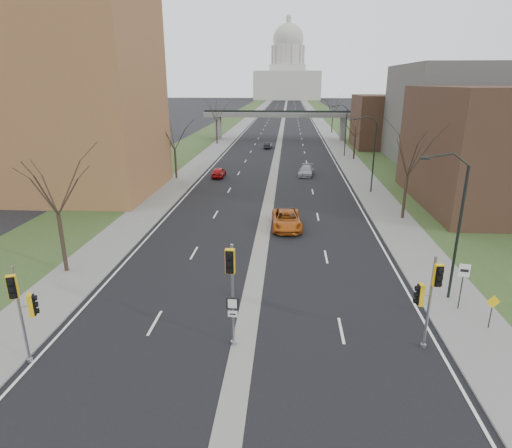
# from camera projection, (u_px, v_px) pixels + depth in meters

# --- Properties ---
(ground) EXTENTS (700.00, 700.00, 0.00)m
(ground) POSITION_uv_depth(u_px,v_px,m) (243.00, 349.00, 20.90)
(ground) COLOR black
(ground) RESTS_ON ground
(road_surface) EXTENTS (20.00, 600.00, 0.01)m
(road_surface) POSITION_uv_depth(u_px,v_px,m) (284.00, 116.00, 162.82)
(road_surface) COLOR black
(road_surface) RESTS_ON ground
(median_strip) EXTENTS (1.20, 600.00, 0.02)m
(median_strip) POSITION_uv_depth(u_px,v_px,m) (284.00, 116.00, 162.82)
(median_strip) COLOR gray
(median_strip) RESTS_ON ground
(sidewalk_right) EXTENTS (4.00, 600.00, 0.12)m
(sidewalk_right) POSITION_uv_depth(u_px,v_px,m) (316.00, 116.00, 161.94)
(sidewalk_right) COLOR gray
(sidewalk_right) RESTS_ON ground
(sidewalk_left) EXTENTS (4.00, 600.00, 0.12)m
(sidewalk_left) POSITION_uv_depth(u_px,v_px,m) (253.00, 116.00, 163.66)
(sidewalk_left) COLOR gray
(sidewalk_left) RESTS_ON ground
(grass_verge_right) EXTENTS (8.00, 600.00, 0.10)m
(grass_verge_right) POSITION_uv_depth(u_px,v_px,m) (332.00, 116.00, 161.52)
(grass_verge_right) COLOR #273C1B
(grass_verge_right) RESTS_ON ground
(grass_verge_left) EXTENTS (8.00, 600.00, 0.10)m
(grass_verge_left) POSITION_uv_depth(u_px,v_px,m) (237.00, 116.00, 164.09)
(grass_verge_left) COLOR #273C1B
(grass_verge_left) RESTS_ON ground
(apartment_building) EXTENTS (25.00, 16.00, 22.00)m
(apartment_building) POSITION_uv_depth(u_px,v_px,m) (38.00, 95.00, 47.67)
(apartment_building) COLOR #9C623E
(apartment_building) RESTS_ON ground
(commercial_block_near) EXTENTS (16.00, 20.00, 12.00)m
(commercial_block_near) POSITION_uv_depth(u_px,v_px,m) (503.00, 148.00, 43.78)
(commercial_block_near) COLOR #483421
(commercial_block_near) RESTS_ON ground
(commercial_block_mid) EXTENTS (18.00, 22.00, 15.00)m
(commercial_block_mid) POSITION_uv_depth(u_px,v_px,m) (458.00, 116.00, 65.73)
(commercial_block_mid) COLOR #5C5A54
(commercial_block_mid) RESTS_ON ground
(commercial_block_far) EXTENTS (14.00, 14.00, 10.00)m
(commercial_block_far) POSITION_uv_depth(u_px,v_px,m) (391.00, 122.00, 83.98)
(commercial_block_far) COLOR #483421
(commercial_block_far) RESTS_ON ground
(pedestrian_bridge) EXTENTS (34.00, 3.00, 6.45)m
(pedestrian_bridge) POSITION_uv_depth(u_px,v_px,m) (280.00, 118.00, 95.06)
(pedestrian_bridge) COLOR slate
(pedestrian_bridge) RESTS_ON ground
(capitol) EXTENTS (48.00, 42.00, 55.75)m
(capitol) POSITION_uv_depth(u_px,v_px,m) (287.00, 73.00, 317.79)
(capitol) COLOR #BCB8AB
(capitol) RESTS_ON ground
(streetlight_near) EXTENTS (2.61, 0.20, 8.70)m
(streetlight_near) POSITION_uv_depth(u_px,v_px,m) (450.00, 186.00, 23.60)
(streetlight_near) COLOR black
(streetlight_near) RESTS_ON sidewalk_right
(streetlight_mid) EXTENTS (2.61, 0.20, 8.70)m
(streetlight_mid) POSITION_uv_depth(u_px,v_px,m) (369.00, 133.00, 48.19)
(streetlight_mid) COLOR black
(streetlight_mid) RESTS_ON sidewalk_right
(streetlight_far) EXTENTS (2.61, 0.20, 8.70)m
(streetlight_far) POSITION_uv_depth(u_px,v_px,m) (342.00, 116.00, 72.79)
(streetlight_far) COLOR black
(streetlight_far) RESTS_ON sidewalk_right
(tree_left_a) EXTENTS (7.20, 7.20, 9.40)m
(tree_left_a) POSITION_uv_depth(u_px,v_px,m) (53.00, 177.00, 27.30)
(tree_left_a) COLOR #382B21
(tree_left_a) RESTS_ON sidewalk_left
(tree_left_b) EXTENTS (6.75, 6.75, 8.81)m
(tree_left_b) POSITION_uv_depth(u_px,v_px,m) (174.00, 132.00, 55.82)
(tree_left_b) COLOR #382B21
(tree_left_b) RESTS_ON sidewalk_left
(tree_left_c) EXTENTS (7.65, 7.65, 9.99)m
(tree_left_c) POSITION_uv_depth(u_px,v_px,m) (216.00, 110.00, 87.73)
(tree_left_c) COLOR #382B21
(tree_left_c) RESTS_ON sidewalk_left
(tree_right_a) EXTENTS (7.20, 7.20, 9.40)m
(tree_right_a) POSITION_uv_depth(u_px,v_px,m) (410.00, 149.00, 38.69)
(tree_right_a) COLOR #382B21
(tree_right_a) RESTS_ON sidewalk_right
(tree_right_b) EXTENTS (6.30, 6.30, 8.22)m
(tree_right_b) POSITION_uv_depth(u_px,v_px,m) (356.00, 124.00, 70.17)
(tree_right_b) COLOR #382B21
(tree_right_b) RESTS_ON sidewalk_right
(tree_right_c) EXTENTS (7.65, 7.65, 9.99)m
(tree_right_c) POSITION_uv_depth(u_px,v_px,m) (333.00, 104.00, 107.63)
(tree_right_c) COLOR #382B21
(tree_right_c) RESTS_ON sidewalk_right
(signal_pole_left) EXTENTS (0.81, 1.11, 4.86)m
(signal_pole_left) POSITION_uv_depth(u_px,v_px,m) (22.00, 302.00, 18.84)
(signal_pole_left) COLOR gray
(signal_pole_left) RESTS_ON ground
(signal_pole_median) EXTENTS (0.62, 0.87, 5.34)m
(signal_pole_median) POSITION_uv_depth(u_px,v_px,m) (231.00, 279.00, 19.82)
(signal_pole_median) COLOR gray
(signal_pole_median) RESTS_ON ground
(signal_pole_right) EXTENTS (0.91, 0.84, 4.85)m
(signal_pole_right) POSITION_uv_depth(u_px,v_px,m) (429.00, 291.00, 19.88)
(signal_pole_right) COLOR gray
(signal_pole_right) RESTS_ON ground
(speed_limit_sign) EXTENTS (0.59, 0.15, 2.76)m
(speed_limit_sign) POSITION_uv_depth(u_px,v_px,m) (463.00, 278.00, 23.84)
(speed_limit_sign) COLOR black
(speed_limit_sign) RESTS_ON sidewalk_right
(warning_sign) EXTENTS (0.74, 0.11, 1.90)m
(warning_sign) POSITION_uv_depth(u_px,v_px,m) (492.00, 307.00, 22.15)
(warning_sign) COLOR black
(warning_sign) RESTS_ON sidewalk_right
(car_left_near) EXTENTS (1.65, 4.04, 1.37)m
(car_left_near) POSITION_uv_depth(u_px,v_px,m) (219.00, 172.00, 58.51)
(car_left_near) COLOR #AB1314
(car_left_near) RESTS_ON ground
(car_left_far) EXTENTS (1.63, 3.83, 1.23)m
(car_left_far) POSITION_uv_depth(u_px,v_px,m) (268.00, 145.00, 84.00)
(car_left_far) COLOR black
(car_left_far) RESTS_ON ground
(car_right_near) EXTENTS (2.87, 5.67, 1.54)m
(car_right_near) POSITION_uv_depth(u_px,v_px,m) (287.00, 220.00, 38.06)
(car_right_near) COLOR #AC5012
(car_right_near) RESTS_ON ground
(car_right_mid) EXTENTS (2.48, 4.89, 1.36)m
(car_right_mid) POSITION_uv_depth(u_px,v_px,m) (306.00, 171.00, 59.49)
(car_right_mid) COLOR #95979C
(car_right_mid) RESTS_ON ground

